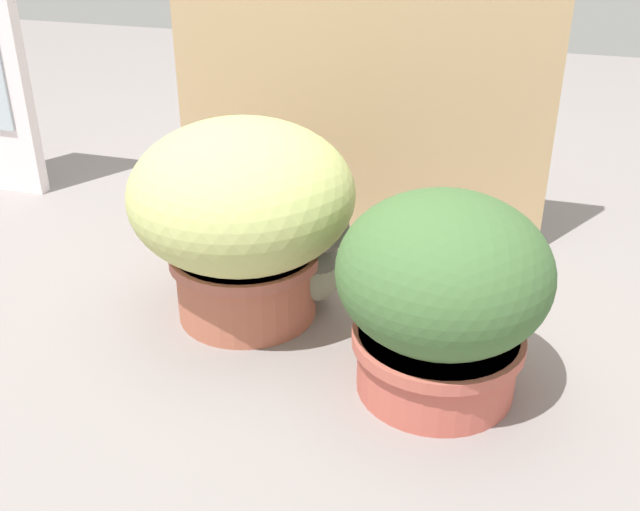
# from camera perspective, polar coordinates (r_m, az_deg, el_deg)

# --- Properties ---
(ground_plane) EXTENTS (6.00, 6.00, 0.00)m
(ground_plane) POSITION_cam_1_polar(r_m,az_deg,el_deg) (1.69, -4.60, -4.45)
(ground_plane) COLOR gray
(cardboard_backdrop) EXTENTS (1.01, 0.03, 0.90)m
(cardboard_backdrop) POSITION_cam_1_polar(r_m,az_deg,el_deg) (1.96, 2.80, 14.30)
(cardboard_backdrop) COLOR tan
(cardboard_backdrop) RESTS_ON ground
(grass_planter) EXTENTS (0.48, 0.48, 0.44)m
(grass_planter) POSITION_cam_1_polar(r_m,az_deg,el_deg) (1.59, -5.87, 3.41)
(grass_planter) COLOR #B16249
(grass_planter) RESTS_ON ground
(leafy_planter) EXTENTS (0.39, 0.39, 0.40)m
(leafy_planter) POSITION_cam_1_polar(r_m,az_deg,el_deg) (1.37, 9.28, -2.84)
(leafy_planter) COLOR #C45C4E
(leafy_planter) RESTS_ON ground
(cat) EXTENTS (0.32, 0.32, 0.32)m
(cat) POSITION_cam_1_polar(r_m,az_deg,el_deg) (1.68, -1.63, 0.09)
(cat) COLOR #5B5E53
(cat) RESTS_ON ground
(mushroom_ornament_red) EXTENTS (0.10, 0.10, 0.15)m
(mushroom_ornament_red) POSITION_cam_1_polar(r_m,az_deg,el_deg) (1.57, -6.32, -2.66)
(mushroom_ornament_red) COLOR silver
(mushroom_ornament_red) RESTS_ON ground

